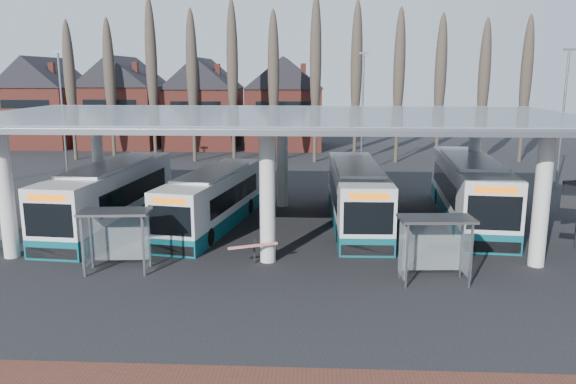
{
  "coord_description": "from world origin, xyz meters",
  "views": [
    {
      "loc": [
        2.16,
        -21.87,
        8.35
      ],
      "look_at": [
        0.69,
        7.0,
        2.3
      ],
      "focal_mm": 35.0,
      "sensor_mm": 36.0,
      "label": 1
    }
  ],
  "objects_px": {
    "bus_2": "(356,196)",
    "shelter_2": "(435,235)",
    "bus_3": "(469,191)",
    "shelter_1": "(116,227)",
    "bus_0": "(111,197)",
    "bus_1": "(213,200)"
  },
  "relations": [
    {
      "from": "bus_2",
      "to": "shelter_2",
      "type": "distance_m",
      "value": 9.5
    },
    {
      "from": "bus_3",
      "to": "shelter_1",
      "type": "height_order",
      "value": "bus_3"
    },
    {
      "from": "bus_0",
      "to": "bus_2",
      "type": "bearing_deg",
      "value": 9.77
    },
    {
      "from": "bus_2",
      "to": "bus_3",
      "type": "bearing_deg",
      "value": 8.58
    },
    {
      "from": "bus_1",
      "to": "bus_2",
      "type": "xyz_separation_m",
      "value": [
        8.02,
        0.96,
        0.13
      ]
    },
    {
      "from": "bus_1",
      "to": "shelter_2",
      "type": "xyz_separation_m",
      "value": [
        10.56,
        -8.19,
        0.52
      ]
    },
    {
      "from": "bus_1",
      "to": "shelter_2",
      "type": "relative_size",
      "value": 3.78
    },
    {
      "from": "bus_0",
      "to": "bus_1",
      "type": "relative_size",
      "value": 1.1
    },
    {
      "from": "bus_1",
      "to": "shelter_2",
      "type": "height_order",
      "value": "bus_1"
    },
    {
      "from": "bus_1",
      "to": "bus_2",
      "type": "bearing_deg",
      "value": 16.78
    },
    {
      "from": "shelter_1",
      "to": "shelter_2",
      "type": "relative_size",
      "value": 1.0
    },
    {
      "from": "bus_0",
      "to": "bus_1",
      "type": "bearing_deg",
      "value": 6.94
    },
    {
      "from": "shelter_1",
      "to": "shelter_2",
      "type": "xyz_separation_m",
      "value": [
        13.36,
        -0.65,
        0.03
      ]
    },
    {
      "from": "bus_2",
      "to": "shelter_1",
      "type": "distance_m",
      "value": 13.76
    },
    {
      "from": "shelter_1",
      "to": "bus_3",
      "type": "bearing_deg",
      "value": 23.73
    },
    {
      "from": "bus_2",
      "to": "bus_3",
      "type": "height_order",
      "value": "bus_3"
    },
    {
      "from": "bus_0",
      "to": "shelter_1",
      "type": "height_order",
      "value": "bus_0"
    },
    {
      "from": "bus_1",
      "to": "bus_3",
      "type": "relative_size",
      "value": 0.86
    },
    {
      "from": "shelter_2",
      "to": "shelter_1",
      "type": "bearing_deg",
      "value": 173.55
    },
    {
      "from": "bus_0",
      "to": "bus_3",
      "type": "distance_m",
      "value": 20.51
    },
    {
      "from": "shelter_1",
      "to": "bus_1",
      "type": "bearing_deg",
      "value": 64.47
    },
    {
      "from": "bus_2",
      "to": "shelter_1",
      "type": "relative_size",
      "value": 4.06
    }
  ]
}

